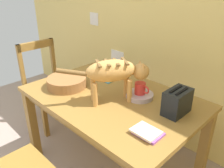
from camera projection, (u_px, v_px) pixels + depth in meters
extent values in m
cube|color=#EECF72|center=(169.00, 15.00, 2.09)|extent=(4.73, 0.10, 2.50)
cube|color=white|center=(117.00, 59.00, 2.66)|extent=(0.19, 0.01, 0.19)
cube|color=white|center=(94.00, 19.00, 2.73)|extent=(0.14, 0.01, 0.14)
cube|color=olive|center=(112.00, 98.00, 1.80)|extent=(1.33, 0.89, 0.03)
cube|color=olive|center=(112.00, 104.00, 1.82)|extent=(1.25, 0.81, 0.07)
cube|color=olive|center=(33.00, 125.00, 2.10)|extent=(0.07, 0.07, 0.70)
cube|color=olive|center=(98.00, 96.00, 2.60)|extent=(0.07, 0.07, 0.70)
cube|color=olive|center=(204.00, 149.00, 1.82)|extent=(0.07, 0.07, 0.70)
ellipsoid|color=tan|center=(111.00, 71.00, 1.62)|extent=(0.32, 0.39, 0.16)
cube|color=brown|center=(98.00, 64.00, 1.57)|extent=(0.13, 0.09, 0.01)
cube|color=brown|center=(107.00, 63.00, 1.59)|extent=(0.13, 0.09, 0.01)
cube|color=brown|center=(116.00, 62.00, 1.60)|extent=(0.13, 0.09, 0.01)
cube|color=brown|center=(125.00, 61.00, 1.61)|extent=(0.13, 0.09, 0.01)
cylinder|color=tan|center=(126.00, 86.00, 1.75)|extent=(0.04, 0.04, 0.17)
cylinder|color=tan|center=(129.00, 91.00, 1.67)|extent=(0.04, 0.04, 0.17)
cylinder|color=tan|center=(93.00, 90.00, 1.69)|extent=(0.04, 0.04, 0.17)
cylinder|color=tan|center=(95.00, 95.00, 1.62)|extent=(0.04, 0.04, 0.17)
sphere|color=tan|center=(141.00, 72.00, 1.68)|extent=(0.12, 0.12, 0.12)
cone|color=tan|center=(140.00, 63.00, 1.69)|extent=(0.04, 0.04, 0.05)
cone|color=tan|center=(143.00, 66.00, 1.63)|extent=(0.04, 0.04, 0.05)
cylinder|color=brown|center=(72.00, 72.00, 1.55)|extent=(0.13, 0.19, 0.08)
cylinder|color=#BAA8B1|center=(140.00, 95.00, 1.76)|extent=(0.21, 0.21, 0.03)
cylinder|color=red|center=(140.00, 88.00, 1.74)|extent=(0.08, 0.08, 0.09)
torus|color=red|center=(146.00, 90.00, 1.70)|extent=(0.06, 0.01, 0.06)
cube|color=#3296C2|center=(106.00, 75.00, 2.15)|extent=(0.30, 0.24, 0.01)
cube|color=#8F4EA3|center=(148.00, 133.00, 1.36)|extent=(0.16, 0.13, 0.01)
cube|color=beige|center=(146.00, 131.00, 1.35)|extent=(0.16, 0.13, 0.01)
cylinder|color=#956337|center=(67.00, 82.00, 1.92)|extent=(0.32, 0.32, 0.08)
cylinder|color=#432C19|center=(67.00, 82.00, 1.92)|extent=(0.26, 0.26, 0.07)
cube|color=black|center=(177.00, 102.00, 1.54)|extent=(0.12, 0.20, 0.17)
cube|color=black|center=(176.00, 89.00, 1.51)|extent=(0.02, 0.14, 0.01)
cube|color=black|center=(182.00, 91.00, 1.48)|extent=(0.02, 0.14, 0.01)
cube|color=olive|center=(49.00, 89.00, 2.58)|extent=(0.43, 0.43, 0.04)
cube|color=olive|center=(35.00, 45.00, 2.51)|extent=(0.05, 0.42, 0.08)
cube|color=olive|center=(53.00, 59.00, 2.71)|extent=(0.04, 0.04, 0.48)
cube|color=olive|center=(21.00, 67.00, 2.48)|extent=(0.04, 0.04, 0.48)
cube|color=olive|center=(75.00, 107.00, 2.67)|extent=(0.04, 0.04, 0.41)
cube|color=olive|center=(45.00, 119.00, 2.44)|extent=(0.04, 0.04, 0.41)
cube|color=olive|center=(57.00, 95.00, 2.92)|extent=(0.04, 0.04, 0.41)
cube|color=olive|center=(29.00, 106.00, 2.68)|extent=(0.04, 0.04, 0.41)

